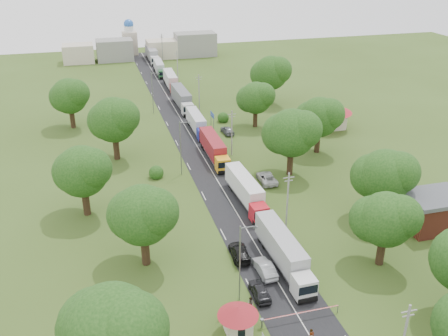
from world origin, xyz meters
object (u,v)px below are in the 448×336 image
object	(u,v)px
boom_barrier	(289,316)
info_sign	(212,117)
guard_booth	(238,317)
truck_0	(284,251)
car_lane_mid	(265,268)
car_lane_front	(260,291)

from	to	relation	value
boom_barrier	info_sign	bearing A→B (deg)	83.76
guard_booth	truck_0	distance (m)	13.40
boom_barrier	car_lane_mid	bearing A→B (deg)	87.71
car_lane_front	info_sign	bearing A→B (deg)	-96.87
boom_barrier	info_sign	xyz separation A→B (m)	(6.56, 60.00, 2.11)
boom_barrier	guard_booth	xyz separation A→B (m)	(-5.84, -0.00, 1.27)
boom_barrier	car_lane_front	size ratio (longest dim) A/B	2.05
guard_booth	truck_0	xyz separation A→B (m)	(9.03, 9.90, 0.04)
guard_booth	info_sign	bearing A→B (deg)	78.32
info_sign	car_lane_mid	size ratio (longest dim) A/B	0.83
info_sign	car_lane_mid	xyz separation A→B (m)	(-6.20, -51.06, -2.18)
info_sign	guard_booth	bearing A→B (deg)	-101.68
boom_barrier	info_sign	size ratio (longest dim) A/B	2.25
truck_0	car_lane_front	distance (m)	7.03
info_sign	car_lane_mid	world-z (taller)	info_sign
truck_0	car_lane_front	bearing A→B (deg)	-134.61
guard_booth	car_lane_mid	xyz separation A→B (m)	(6.20, 8.94, -1.35)
boom_barrier	info_sign	world-z (taller)	info_sign
info_sign	truck_0	bearing A→B (deg)	-93.85
guard_booth	info_sign	world-z (taller)	info_sign
info_sign	boom_barrier	bearing A→B (deg)	-96.24
truck_0	car_lane_mid	xyz separation A→B (m)	(-2.83, -0.96, -1.39)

